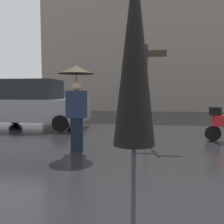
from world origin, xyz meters
name	(u,v)px	position (x,y,z in m)	size (l,w,h in m)	color
folded_patio_umbrella_near	(134,73)	(-0.60, -0.48, 1.57)	(0.51, 0.51, 2.42)	black
pedestrian_with_umbrella	(76,88)	(-2.14, 3.48, 1.54)	(0.89, 0.89, 2.09)	black
parked_car_left	(33,104)	(-5.03, 7.26, 0.98)	(4.31, 2.01, 1.97)	gray
street_signpost	(146,84)	(-0.44, 4.72, 1.69)	(1.08, 0.08, 2.78)	black
building_block	(150,24)	(0.00, 17.67, 6.88)	(17.32, 2.23, 13.76)	gray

